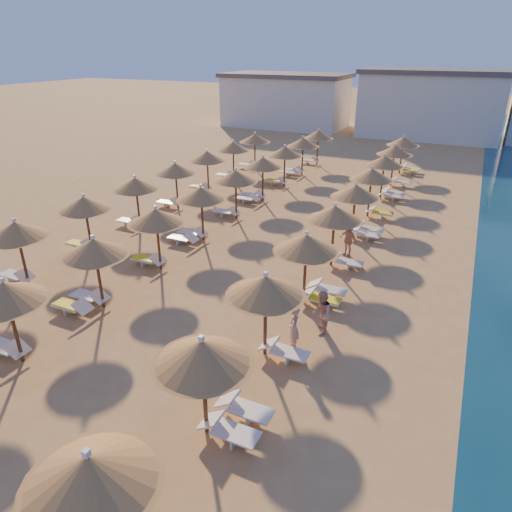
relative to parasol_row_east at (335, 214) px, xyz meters
The scene contains 9 objects.
ground 8.50m from the parasol_row_east, 117.66° to the right, with size 220.00×220.00×0.00m, color tan.
hotel_blocks 38.53m from the parasol_row_east, 89.28° to the left, with size 48.95×10.49×8.10m.
parasol_row_east is the anchor object (origin of this frame).
parasol_row_west 7.14m from the parasol_row_east, behind, with size 2.63×41.10×3.12m.
parasol_row_inland 11.56m from the parasol_row_east, behind, with size 2.63×29.56×3.12m.
loungers 5.62m from the parasol_row_east, behind, with size 14.46×40.01×0.66m.
beachgoer_a 7.25m from the parasol_row_east, 83.84° to the right, with size 0.59×0.39×1.62m, color tan.
beachgoer_c 2.31m from the parasol_row_east, 75.47° to the left, with size 0.96×0.40×1.64m, color tan.
beachgoer_b 6.09m from the parasol_row_east, 76.88° to the right, with size 0.82×0.64×1.68m, color tan.
Camera 1 is at (8.97, -12.19, 9.57)m, focal length 32.00 mm.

